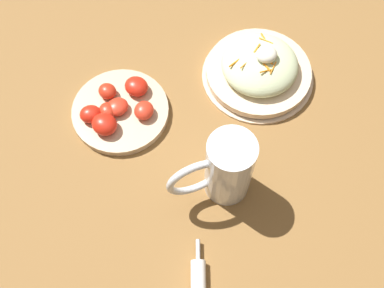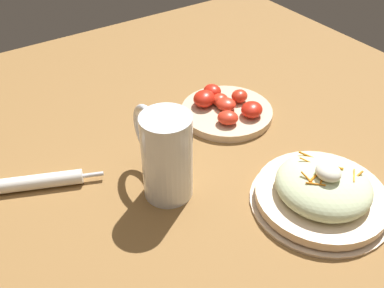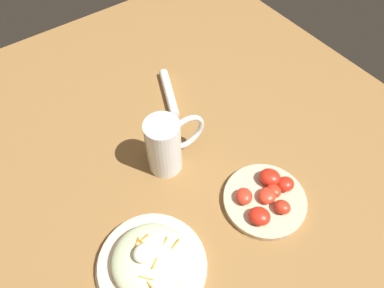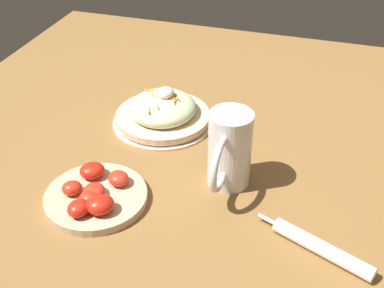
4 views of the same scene
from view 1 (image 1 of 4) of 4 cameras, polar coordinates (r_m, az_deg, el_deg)
The scene contains 4 objects.
ground_plane at distance 0.88m, azimuth 5.36°, elevation -2.95°, with size 1.43×1.43×0.00m, color olive.
salad_plate at distance 0.96m, azimuth 8.22°, elevation 9.13°, with size 0.23×0.23×0.09m.
beer_mug at distance 0.80m, azimuth 4.23°, elevation -3.20°, with size 0.15×0.08×0.15m.
tomato_plate at distance 0.93m, azimuth -8.93°, elevation 4.17°, with size 0.19×0.19×0.05m.
Camera 1 is at (-0.21, -0.29, 0.80)m, focal length 43.53 mm.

